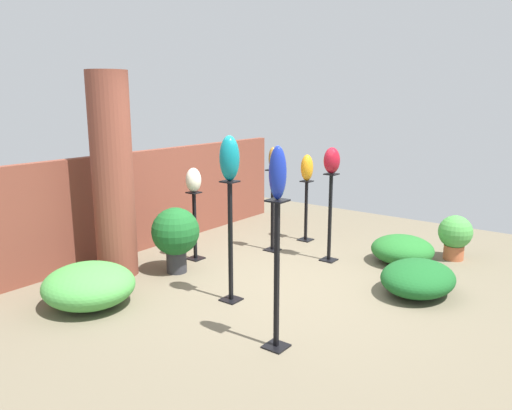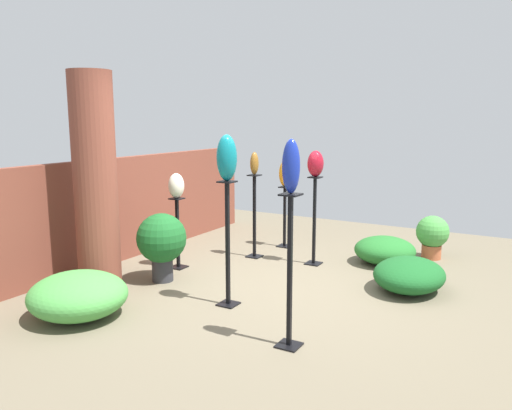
{
  "view_description": "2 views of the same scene",
  "coord_description": "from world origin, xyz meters",
  "px_view_note": "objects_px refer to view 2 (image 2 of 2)",
  "views": [
    {
      "loc": [
        -4.66,
        -3.16,
        2.19
      ],
      "look_at": [
        -0.1,
        0.31,
        0.93
      ],
      "focal_mm": 35.0,
      "sensor_mm": 36.0,
      "label": 1
    },
    {
      "loc": [
        -4.98,
        -2.61,
        1.96
      ],
      "look_at": [
        0.09,
        0.3,
        0.93
      ],
      "focal_mm": 35.0,
      "sensor_mm": 36.0,
      "label": 2
    }
  ],
  "objects_px": {
    "pedestal_amber": "(285,220)",
    "art_vase_ivory": "(176,186)",
    "art_vase_ruby": "(316,164)",
    "pedestal_cobalt": "(290,278)",
    "art_vase_amber": "(285,174)",
    "pedestal_ivory": "(178,237)",
    "art_vase_teal": "(227,158)",
    "potted_plant_front_left": "(162,241)",
    "pedestal_ruby": "(314,225)",
    "potted_plant_front_right": "(432,234)",
    "pedestal_bronze": "(254,220)",
    "brick_pillar": "(95,181)",
    "art_vase_cobalt": "(291,166)",
    "pedestal_teal": "(228,249)",
    "art_vase_bronze": "(254,163)"
  },
  "relations": [
    {
      "from": "brick_pillar",
      "to": "pedestal_bronze",
      "type": "relative_size",
      "value": 2.1
    },
    {
      "from": "art_vase_ruby",
      "to": "pedestal_amber",
      "type": "bearing_deg",
      "value": 50.14
    },
    {
      "from": "pedestal_ivory",
      "to": "art_vase_ivory",
      "type": "xyz_separation_m",
      "value": [
        0.0,
        -0.0,
        0.67
      ]
    },
    {
      "from": "art_vase_ruby",
      "to": "potted_plant_front_right",
      "type": "relative_size",
      "value": 0.56
    },
    {
      "from": "pedestal_bronze",
      "to": "art_vase_amber",
      "type": "distance_m",
      "value": 0.95
    },
    {
      "from": "pedestal_teal",
      "to": "pedestal_amber",
      "type": "xyz_separation_m",
      "value": [
        2.47,
        0.58,
        -0.19
      ]
    },
    {
      "from": "pedestal_teal",
      "to": "potted_plant_front_right",
      "type": "bearing_deg",
      "value": -27.47
    },
    {
      "from": "pedestal_ivory",
      "to": "art_vase_amber",
      "type": "bearing_deg",
      "value": -23.19
    },
    {
      "from": "pedestal_ivory",
      "to": "potted_plant_front_right",
      "type": "relative_size",
      "value": 1.53
    },
    {
      "from": "pedestal_ruby",
      "to": "art_vase_teal",
      "type": "height_order",
      "value": "art_vase_teal"
    },
    {
      "from": "pedestal_amber",
      "to": "potted_plant_front_left",
      "type": "height_order",
      "value": "pedestal_amber"
    },
    {
      "from": "pedestal_ivory",
      "to": "pedestal_bronze",
      "type": "relative_size",
      "value": 0.79
    },
    {
      "from": "brick_pillar",
      "to": "art_vase_amber",
      "type": "distance_m",
      "value": 2.9
    },
    {
      "from": "pedestal_cobalt",
      "to": "potted_plant_front_left",
      "type": "xyz_separation_m",
      "value": [
        0.82,
        2.11,
        -0.12
      ]
    },
    {
      "from": "potted_plant_front_right",
      "to": "pedestal_teal",
      "type": "bearing_deg",
      "value": 152.53
    },
    {
      "from": "pedestal_teal",
      "to": "art_vase_amber",
      "type": "xyz_separation_m",
      "value": [
        2.47,
        0.58,
        0.52
      ]
    },
    {
      "from": "pedestal_bronze",
      "to": "art_vase_cobalt",
      "type": "bearing_deg",
      "value": -143.87
    },
    {
      "from": "pedestal_teal",
      "to": "potted_plant_front_left",
      "type": "relative_size",
      "value": 1.59
    },
    {
      "from": "pedestal_cobalt",
      "to": "art_vase_cobalt",
      "type": "bearing_deg",
      "value": 0.0
    },
    {
      "from": "pedestal_cobalt",
      "to": "art_vase_amber",
      "type": "distance_m",
      "value": 3.45
    },
    {
      "from": "pedestal_ivory",
      "to": "pedestal_cobalt",
      "type": "bearing_deg",
      "value": -120.4
    },
    {
      "from": "brick_pillar",
      "to": "pedestal_cobalt",
      "type": "xyz_separation_m",
      "value": [
        -0.34,
        -2.65,
        -0.62
      ]
    },
    {
      "from": "pedestal_bronze",
      "to": "art_vase_ivory",
      "type": "relative_size",
      "value": 3.67
    },
    {
      "from": "pedestal_amber",
      "to": "art_vase_ivory",
      "type": "height_order",
      "value": "art_vase_ivory"
    },
    {
      "from": "pedestal_amber",
      "to": "pedestal_ruby",
      "type": "relative_size",
      "value": 0.78
    },
    {
      "from": "brick_pillar",
      "to": "art_vase_cobalt",
      "type": "distance_m",
      "value": 2.69
    },
    {
      "from": "pedestal_bronze",
      "to": "art_vase_bronze",
      "type": "xyz_separation_m",
      "value": [
        0.0,
        0.0,
        0.8
      ]
    },
    {
      "from": "art_vase_ivory",
      "to": "art_vase_bronze",
      "type": "bearing_deg",
      "value": -32.59
    },
    {
      "from": "pedestal_amber",
      "to": "art_vase_teal",
      "type": "height_order",
      "value": "art_vase_teal"
    },
    {
      "from": "art_vase_teal",
      "to": "potted_plant_front_left",
      "type": "bearing_deg",
      "value": 76.6
    },
    {
      "from": "brick_pillar",
      "to": "art_vase_ivory",
      "type": "xyz_separation_m",
      "value": [
        1.01,
        -0.37,
        -0.14
      ]
    },
    {
      "from": "pedestal_cobalt",
      "to": "art_vase_amber",
      "type": "bearing_deg",
      "value": 27.34
    },
    {
      "from": "pedestal_ivory",
      "to": "pedestal_bronze",
      "type": "xyz_separation_m",
      "value": [
        0.95,
        -0.61,
        0.12
      ]
    },
    {
      "from": "potted_plant_front_right",
      "to": "art_vase_cobalt",
      "type": "bearing_deg",
      "value": 171.37
    },
    {
      "from": "art_vase_ivory",
      "to": "art_vase_cobalt",
      "type": "xyz_separation_m",
      "value": [
        -1.34,
        -2.29,
        0.47
      ]
    },
    {
      "from": "potted_plant_front_right",
      "to": "art_vase_teal",
      "type": "bearing_deg",
      "value": 152.53
    },
    {
      "from": "art_vase_amber",
      "to": "potted_plant_front_right",
      "type": "distance_m",
      "value": 2.28
    },
    {
      "from": "art_vase_ivory",
      "to": "potted_plant_front_right",
      "type": "relative_size",
      "value": 0.53
    },
    {
      "from": "pedestal_ivory",
      "to": "art_vase_ruby",
      "type": "distance_m",
      "value": 2.05
    },
    {
      "from": "pedestal_ivory",
      "to": "art_vase_bronze",
      "type": "xyz_separation_m",
      "value": [
        0.95,
        -0.61,
        0.91
      ]
    },
    {
      "from": "art_vase_amber",
      "to": "art_vase_ruby",
      "type": "bearing_deg",
      "value": -129.86
    },
    {
      "from": "art_vase_teal",
      "to": "art_vase_bronze",
      "type": "bearing_deg",
      "value": 21.53
    },
    {
      "from": "pedestal_bronze",
      "to": "brick_pillar",
      "type": "bearing_deg",
      "value": 153.54
    },
    {
      "from": "art_vase_amber",
      "to": "potted_plant_front_right",
      "type": "height_order",
      "value": "art_vase_amber"
    },
    {
      "from": "pedestal_ruby",
      "to": "art_vase_bronze",
      "type": "height_order",
      "value": "art_vase_bronze"
    },
    {
      "from": "brick_pillar",
      "to": "art_vase_bronze",
      "type": "xyz_separation_m",
      "value": [
        1.96,
        -0.98,
        0.1
      ]
    },
    {
      "from": "pedestal_teal",
      "to": "art_vase_ivory",
      "type": "bearing_deg",
      "value": 58.77
    },
    {
      "from": "art_vase_ruby",
      "to": "art_vase_bronze",
      "type": "bearing_deg",
      "value": 96.18
    },
    {
      "from": "brick_pillar",
      "to": "pedestal_ivory",
      "type": "distance_m",
      "value": 1.35
    },
    {
      "from": "brick_pillar",
      "to": "potted_plant_front_right",
      "type": "relative_size",
      "value": 4.06
    }
  ]
}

